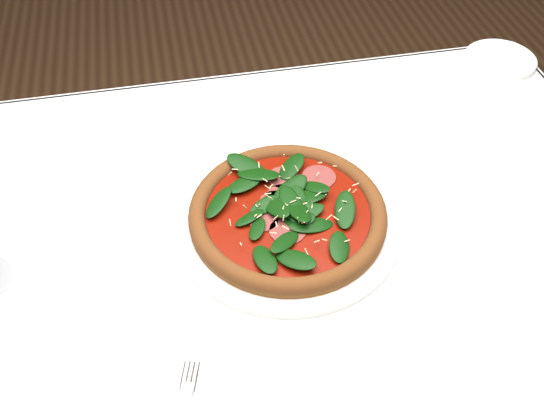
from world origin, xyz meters
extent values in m
cube|color=silver|center=(0.00, 0.00, 0.73)|extent=(1.20, 0.80, 0.04)
cylinder|color=#4F391F|center=(0.54, 0.34, 0.35)|extent=(0.06, 0.06, 0.71)
cube|color=silver|center=(0.00, 0.40, 0.64)|extent=(1.20, 0.01, 0.22)
cylinder|color=white|center=(0.04, 0.01, 0.76)|extent=(0.33, 0.33, 0.01)
torus|color=white|center=(0.04, 0.01, 0.76)|extent=(0.33, 0.33, 0.01)
cylinder|color=brown|center=(0.04, 0.01, 0.77)|extent=(0.37, 0.37, 0.01)
torus|color=#AF5F28|center=(0.04, 0.01, 0.77)|extent=(0.38, 0.38, 0.02)
cylinder|color=#931A05|center=(0.04, 0.01, 0.77)|extent=(0.31, 0.31, 0.00)
cylinder|color=brown|center=(0.04, 0.01, 0.78)|extent=(0.27, 0.27, 0.00)
ellipsoid|color=#0F390A|center=(0.04, 0.01, 0.79)|extent=(0.30, 0.30, 0.02)
cylinder|color=beige|center=(0.04, 0.01, 0.79)|extent=(0.27, 0.27, 0.00)
cube|color=silver|center=(-0.12, -0.21, 0.76)|extent=(0.03, 0.04, 0.00)
cylinder|color=white|center=(0.54, 0.34, 0.75)|extent=(0.14, 0.14, 0.01)
torus|color=white|center=(0.54, 0.34, 0.76)|extent=(0.14, 0.14, 0.01)
camera|label=1|loc=(-0.10, -0.56, 1.41)|focal=40.00mm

